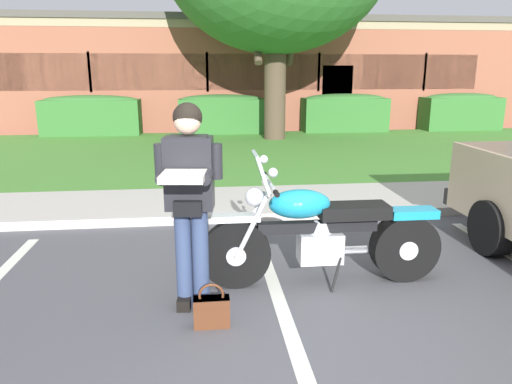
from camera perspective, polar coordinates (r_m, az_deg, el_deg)
ground_plane at (r=3.81m, az=8.99°, el=-16.42°), size 140.00×140.00×0.00m
curb_strip at (r=6.34m, az=2.25°, el=-2.84°), size 60.00×0.20×0.12m
concrete_walk at (r=7.15m, az=1.23°, el=-0.98°), size 60.00×1.50×0.08m
grass_lawn at (r=11.46m, az=-1.74°, el=4.82°), size 60.00×7.35×0.06m
stall_stripe_1 at (r=3.91m, az=3.67°, el=-15.30°), size 0.12×4.40×0.01m
motorcycle at (r=4.42m, az=9.00°, el=-4.92°), size 2.24×0.82×1.26m
rider_person at (r=3.81m, az=-8.02°, el=0.09°), size 0.53×0.61×1.70m
handbag at (r=3.80m, az=-5.37°, el=-13.87°), size 0.28×0.13×0.36m
hedge_left at (r=15.17m, az=-19.22°, el=8.76°), size 2.86×0.90×1.24m
hedge_center_left at (r=14.82m, az=-4.17°, el=9.39°), size 2.59×0.90×1.24m
hedge_center_right at (r=15.48m, az=10.61°, el=9.40°), size 2.67×0.90×1.24m
hedge_right at (r=17.03m, az=23.42°, el=8.91°), size 2.51×0.90×1.24m
brick_building at (r=21.16m, az=-6.11°, el=14.03°), size 21.09×11.98×3.65m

